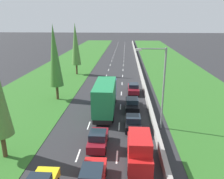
# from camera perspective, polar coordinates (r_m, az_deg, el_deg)

# --- Properties ---
(ground_plane) EXTENTS (300.00, 300.00, 0.00)m
(ground_plane) POSITION_cam_1_polar(r_m,az_deg,el_deg) (63.49, 1.33, 6.69)
(ground_plane) COLOR #28282B
(ground_plane) RESTS_ON ground
(grass_verge_left) EXTENTS (14.00, 140.00, 0.04)m
(grass_verge_left) POSITION_cam_1_polar(r_m,az_deg,el_deg) (65.19, -9.93, 6.74)
(grass_verge_left) COLOR #2D6623
(grass_verge_left) RESTS_ON ground
(grass_verge_right) EXTENTS (14.00, 140.00, 0.04)m
(grass_verge_right) POSITION_cam_1_polar(r_m,az_deg,el_deg) (64.56, 14.24, 6.37)
(grass_verge_right) COLOR #2D6623
(grass_verge_right) RESTS_ON ground
(median_barrier) EXTENTS (0.44, 120.00, 0.85)m
(median_barrier) POSITION_cam_1_polar(r_m,az_deg,el_deg) (63.45, 6.52, 6.97)
(median_barrier) COLOR #9E9B93
(median_barrier) RESTS_ON ground
(lane_markings) EXTENTS (3.64, 116.00, 0.01)m
(lane_markings) POSITION_cam_1_polar(r_m,az_deg,el_deg) (63.48, 1.33, 6.70)
(lane_markings) COLOR white
(lane_markings) RESTS_ON ground
(red_sedan_centre_lane) EXTENTS (1.82, 4.50, 1.64)m
(red_sedan_centre_lane) POSITION_cam_1_polar(r_m,az_deg,el_deg) (17.41, -5.06, -21.48)
(red_sedan_centre_lane) COLOR red
(red_sedan_centre_lane) RESTS_ON ground
(red_van_right_lane) EXTENTS (1.96, 4.90, 2.82)m
(red_van_right_lane) POSITION_cam_1_polar(r_m,az_deg,el_deg) (19.41, 6.90, -14.88)
(red_van_right_lane) COLOR red
(red_van_right_lane) RESTS_ON ground
(black_hatchback_right_lane) EXTENTS (1.74, 3.90, 1.72)m
(black_hatchback_right_lane) POSITION_cam_1_polar(r_m,az_deg,el_deg) (25.22, 5.37, -8.28)
(black_hatchback_right_lane) COLOR black
(black_hatchback_right_lane) RESTS_ON ground
(black_sedan_right_lane) EXTENTS (1.82, 4.50, 1.64)m
(black_sedan_right_lane) POSITION_cam_1_polar(r_m,az_deg,el_deg) (30.53, 5.11, -3.64)
(black_sedan_right_lane) COLOR black
(black_sedan_right_lane) RESTS_ON ground
(maroon_hatchback_centre_lane) EXTENTS (1.74, 3.90, 1.72)m
(maroon_hatchback_centre_lane) POSITION_cam_1_polar(r_m,az_deg,el_deg) (21.90, -3.56, -12.45)
(maroon_hatchback_centre_lane) COLOR maroon
(maroon_hatchback_centre_lane) RESTS_ON ground
(green_box_truck_centre_lane) EXTENTS (2.46, 9.40, 4.18)m
(green_box_truck_centre_lane) POSITION_cam_1_polar(r_m,az_deg,el_deg) (29.13, -1.66, -1.76)
(green_box_truck_centre_lane) COLOR black
(green_box_truck_centre_lane) RESTS_ON ground
(maroon_sedan_right_lane) EXTENTS (1.82, 4.50, 1.64)m
(maroon_sedan_right_lane) POSITION_cam_1_polar(r_m,az_deg,el_deg) (37.40, 5.44, 0.31)
(maroon_sedan_right_lane) COLOR maroon
(maroon_sedan_right_lane) RESTS_ON ground
(poplar_tree_second) EXTENTS (2.08, 2.08, 11.17)m
(poplar_tree_second) POSITION_cam_1_polar(r_m,az_deg,el_deg) (33.92, -14.30, 8.21)
(poplar_tree_second) COLOR #4C3823
(poplar_tree_second) RESTS_ON ground
(poplar_tree_third) EXTENTS (2.08, 2.08, 11.08)m
(poplar_tree_third) POSITION_cam_1_polar(r_m,az_deg,el_deg) (49.85, -9.19, 11.22)
(poplar_tree_third) COLOR #4C3823
(poplar_tree_third) RESTS_ON ground
(street_light_mast) EXTENTS (3.20, 0.28, 9.00)m
(street_light_mast) POSITION_cam_1_polar(r_m,az_deg,el_deg) (24.40, 12.18, 1.55)
(street_light_mast) COLOR gray
(street_light_mast) RESTS_ON ground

